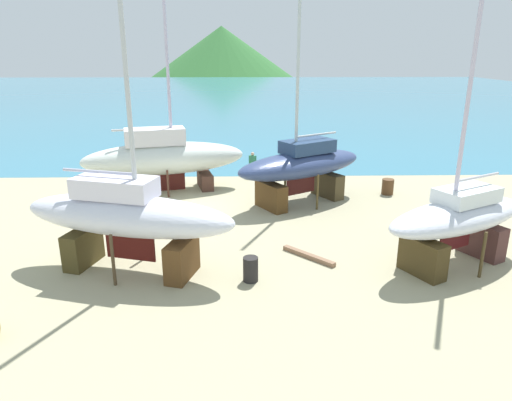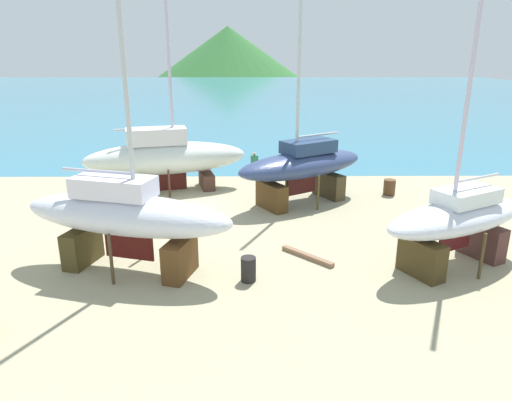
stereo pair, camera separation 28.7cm
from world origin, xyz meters
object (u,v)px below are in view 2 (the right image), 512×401
Objects in this scene: sailboat_far_slipway at (126,215)px; sailboat_small_center at (165,157)px; sailboat_large_starboard at (458,220)px; barrel_rust_far at (389,187)px; worker at (254,164)px; sailboat_mid_port at (303,166)px; barrel_blue_faded at (248,269)px.

sailboat_small_center is at bearing 108.16° from sailboat_far_slipway.
sailboat_small_center is at bearing -67.12° from sailboat_large_starboard.
sailboat_large_starboard reaches higher than barrel_rust_far.
worker is (4.78, 13.54, -1.32)m from sailboat_far_slipway.
sailboat_mid_port is 7.37× the size of worker.
barrel_blue_faded reaches higher than barrel_rust_far.
sailboat_small_center is 12.56m from barrel_blue_faded.
worker is 14.51m from barrel_blue_faded.
barrel_blue_faded is (-0.31, -14.50, -0.39)m from worker.
sailboat_far_slipway is (-7.31, -8.06, 0.10)m from sailboat_mid_port.
barrel_rust_far is (12.88, -1.04, -1.57)m from sailboat_small_center.
barrel_rust_far is at bearing 98.36° from worker.
sailboat_small_center is 1.19× the size of sailboat_mid_port.
worker reaches higher than barrel_rust_far.
sailboat_far_slipway is 7.69× the size of worker.
sailboat_far_slipway is at bearing 15.58° from sailboat_mid_port.
barrel_rust_far is at bearing -119.26° from sailboat_large_starboard.
sailboat_small_center is at bearing 113.07° from barrel_blue_faded.
barrel_rust_far is at bearing -18.86° from sailboat_small_center.
sailboat_mid_port is at bearing 61.00° from worker.
sailboat_small_center is 1.14× the size of sailboat_far_slipway.
worker is at bearing 152.07° from barrel_rust_far.
sailboat_small_center is 8.77× the size of worker.
sailboat_far_slipway reaches higher than barrel_rust_far.
sailboat_far_slipway is at bearing 167.80° from barrel_blue_faded.
sailboat_large_starboard is 11.15× the size of barrel_blue_faded.
sailboat_mid_port is 9.29m from sailboat_large_starboard.
barrel_rust_far is at bearing 163.02° from sailboat_mid_port.
sailboat_small_center is 13.02m from barrel_rust_far.
sailboat_large_starboard is at bearing 65.63° from worker.
sailboat_mid_port is at bearing -85.71° from sailboat_large_starboard.
sailboat_small_center reaches higher than barrel_rust_far.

